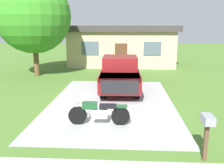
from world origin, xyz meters
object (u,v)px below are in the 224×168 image
at_px(motorcycle, 98,112).
at_px(neighbor_house, 122,45).
at_px(mailbox, 207,126).
at_px(pickup_truck, 120,72).
at_px(shade_tree, 33,16).

bearing_deg(motorcycle, neighbor_house, 87.85).
relative_size(mailbox, neighbor_house, 0.13).
bearing_deg(pickup_truck, shade_tree, 150.00).
height_order(motorcycle, mailbox, mailbox).
xyz_separation_m(motorcycle, shade_tree, (-5.36, 8.71, 3.67)).
bearing_deg(mailbox, shade_tree, 127.49).
relative_size(pickup_truck, mailbox, 4.50).
distance_m(motorcycle, shade_tree, 10.87).
bearing_deg(pickup_truck, motorcycle, -96.89).
relative_size(motorcycle, mailbox, 1.76).
height_order(motorcycle, pickup_truck, pickup_truck).
bearing_deg(neighbor_house, pickup_truck, -89.41).
distance_m(mailbox, neighbor_house, 16.89).
bearing_deg(shade_tree, pickup_truck, -30.00).
distance_m(motorcycle, mailbox, 3.86).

